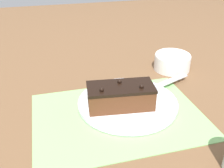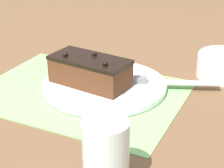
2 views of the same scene
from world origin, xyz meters
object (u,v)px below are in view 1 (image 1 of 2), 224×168
cake_plate (128,103)px  serving_knife (151,88)px  chocolate_cake (121,96)px  small_bowl (172,61)px

cake_plate → serving_knife: 0.10m
chocolate_cake → small_bowl: size_ratio=1.46×
chocolate_cake → serving_knife: chocolate_cake is taller
serving_knife → small_bowl: bearing=113.3°
cake_plate → serving_knife: size_ratio=1.22×
chocolate_cake → small_bowl: bearing=-141.3°
cake_plate → small_bowl: 0.31m
cake_plate → small_bowl: size_ratio=2.19×
cake_plate → serving_knife: serving_knife is taller
chocolate_cake → serving_knife: (-0.12, -0.06, -0.03)m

